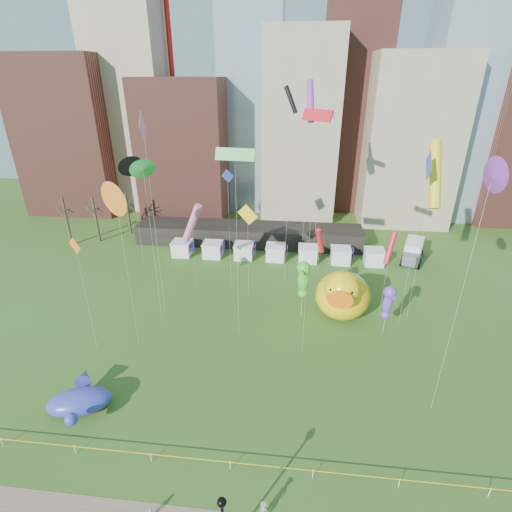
# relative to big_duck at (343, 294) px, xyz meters

# --- Properties ---
(ground) EXTENTS (160.00, 160.00, 0.00)m
(ground) POSITION_rel_big_duck_xyz_m (-9.76, -21.15, -3.10)
(ground) COLOR #3C581B
(ground) RESTS_ON ground
(skyline) EXTENTS (101.00, 23.00, 68.00)m
(skyline) POSITION_rel_big_duck_xyz_m (-7.51, 39.92, 18.34)
(skyline) COLOR brown
(skyline) RESTS_ON ground
(pavilion) EXTENTS (38.00, 6.00, 3.20)m
(pavilion) POSITION_rel_big_duck_xyz_m (-13.76, 20.85, -1.50)
(pavilion) COLOR black
(pavilion) RESTS_ON ground
(vendor_tents) EXTENTS (33.24, 2.80, 2.40)m
(vendor_tents) POSITION_rel_big_duck_xyz_m (-8.75, 14.85, -1.99)
(vendor_tents) COLOR white
(vendor_tents) RESTS_ON ground
(bare_trees) EXTENTS (8.44, 6.44, 8.50)m
(bare_trees) POSITION_rel_big_duck_xyz_m (-39.93, 19.40, 0.91)
(bare_trees) COLOR #382B21
(bare_trees) RESTS_ON ground
(caution_tape) EXTENTS (50.00, 0.06, 0.90)m
(caution_tape) POSITION_rel_big_duck_xyz_m (-9.76, -21.15, -2.42)
(caution_tape) COLOR white
(caution_tape) RESTS_ON ground
(big_duck) EXTENTS (7.73, 9.36, 6.75)m
(big_duck) POSITION_rel_big_duck_xyz_m (0.00, 0.00, 0.00)
(big_duck) COLOR yellow
(big_duck) RESTS_ON ground
(small_duck) EXTENTS (4.02, 4.70, 3.34)m
(small_duck) POSITION_rel_big_duck_xyz_m (1.02, 0.64, -1.57)
(small_duck) COLOR white
(small_duck) RESTS_ON ground
(seahorse_green) EXTENTS (1.84, 2.14, 7.52)m
(seahorse_green) POSITION_rel_big_duck_xyz_m (-4.70, -0.97, 2.51)
(seahorse_green) COLOR silver
(seahorse_green) RESTS_ON ground
(seahorse_purple) EXTENTS (1.59, 1.88, 6.18)m
(seahorse_purple) POSITION_rel_big_duck_xyz_m (4.41, -3.18, 1.38)
(seahorse_purple) COLOR silver
(seahorse_purple) RESTS_ON ground
(whale_inflatable) EXTENTS (5.95, 6.71, 2.34)m
(whale_inflatable) POSITION_rel_big_duck_xyz_m (-23.57, -16.93, -2.03)
(whale_inflatable) COLOR #433CA4
(whale_inflatable) RESTS_ON ground
(box_truck) EXTENTS (4.58, 7.23, 2.89)m
(box_truck) POSITION_rel_big_duck_xyz_m (12.60, 17.33, -1.61)
(box_truck) COLOR white
(box_truck) RESTS_ON ground
(woman) EXTENTS (0.60, 0.48, 1.45)m
(woman) POSITION_rel_big_duck_xyz_m (-7.03, -24.35, -2.35)
(woman) COLOR white
(woman) RESTS_ON footpath
(kite_0) EXTENTS (1.51, 2.15, 10.09)m
(kite_0) POSITION_rel_big_duck_xyz_m (-2.86, 3.28, 5.19)
(kite_0) COLOR silver
(kite_0) RESTS_ON ground
(kite_1) EXTENTS (3.28, 1.86, 12.28)m
(kite_1) POSITION_rel_big_duck_xyz_m (-18.67, 4.10, 6.50)
(kite_1) COLOR silver
(kite_1) RESTS_ON ground
(kite_2) EXTENTS (1.78, 2.39, 16.34)m
(kite_2) POSITION_rel_big_duck_xyz_m (-28.72, 10.90, 11.90)
(kite_2) COLOR silver
(kite_2) RESTS_ON ground
(kite_3) EXTENTS (1.42, 1.53, 18.92)m
(kite_3) POSITION_rel_big_duck_xyz_m (-20.90, -3.60, 14.84)
(kite_3) COLOR silver
(kite_3) RESTS_ON ground
(kite_4) EXTENTS (1.41, 4.02, 20.48)m
(kite_4) POSITION_rel_big_duck_xyz_m (8.03, 0.95, 14.02)
(kite_4) COLOR silver
(kite_4) RESTS_ON ground
(kite_5) EXTENTS (0.23, 2.89, 19.94)m
(kite_5) POSITION_rel_big_duck_xyz_m (6.53, -1.26, 15.05)
(kite_5) COLOR silver
(kite_5) RESTS_ON ground
(kite_6) EXTENTS (2.69, 2.19, 17.83)m
(kite_6) POSITION_rel_big_duck_xyz_m (-21.99, -7.94, 13.17)
(kite_6) COLOR silver
(kite_6) RESTS_ON ground
(kite_7) EXTENTS (1.31, 2.96, 25.86)m
(kite_7) POSITION_rel_big_duck_xyz_m (-4.75, 10.62, 20.31)
(kite_7) COLOR silver
(kite_7) RESTS_ON ground
(kite_8) EXTENTS (2.43, 2.30, 23.89)m
(kite_8) POSITION_rel_big_duck_xyz_m (-4.55, -7.20, 20.12)
(kite_8) COLOR silver
(kite_8) RESTS_ON ground
(kite_9) EXTENTS (2.72, 2.51, 22.32)m
(kite_9) POSITION_rel_big_duck_xyz_m (-3.00, 12.13, 18.57)
(kite_9) COLOR silver
(kite_9) RESTS_ON ground
(kite_10) EXTENTS (1.85, 1.13, 25.28)m
(kite_10) POSITION_rel_big_duck_xyz_m (-7.04, 7.23, 20.58)
(kite_10) COLOR silver
(kite_10) RESTS_ON ground
(kite_11) EXTENTS (3.70, 0.92, 20.36)m
(kite_11) POSITION_rel_big_duck_xyz_m (-11.59, -4.81, 16.60)
(kite_11) COLOR silver
(kite_11) RESTS_ON ground
(kite_12) EXTENTS (2.53, 0.46, 12.40)m
(kite_12) POSITION_rel_big_duck_xyz_m (-11.63, 3.79, 7.86)
(kite_12) COLOR silver
(kite_12) RESTS_ON ground
(kite_13) EXTENTS (1.33, 1.02, 16.21)m
(kite_13) POSITION_rel_big_duck_xyz_m (-14.18, 5.15, 11.60)
(kite_13) COLOR silver
(kite_13) RESTS_ON ground
(kite_14) EXTENTS (1.53, 0.72, 12.62)m
(kite_14) POSITION_rel_big_duck_xyz_m (-26.32, -8.79, 8.28)
(kite_14) COLOR silver
(kite_14) RESTS_ON ground
(kite_15) EXTENTS (0.29, 2.31, 21.65)m
(kite_15) POSITION_rel_big_duck_xyz_m (6.63, -13.58, 17.36)
(kite_15) COLOR silver
(kite_15) RESTS_ON ground
(kite_16) EXTENTS (1.56, 2.08, 10.82)m
(kite_16) POSITION_rel_big_duck_xyz_m (4.61, 0.22, 5.96)
(kite_16) COLOR silver
(kite_16) RESTS_ON ground
(kite_17) EXTENTS (0.45, 2.93, 23.17)m
(kite_17) POSITION_rel_big_duck_xyz_m (-21.12, -1.82, 18.15)
(kite_17) COLOR silver
(kite_17) RESTS_ON ground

